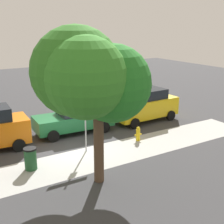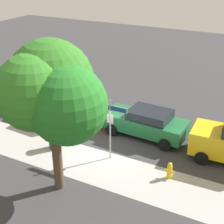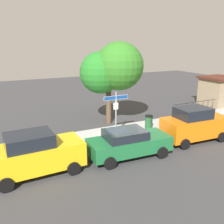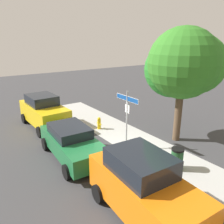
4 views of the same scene
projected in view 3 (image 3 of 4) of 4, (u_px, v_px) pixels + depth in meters
The scene contains 11 objects.
ground_plane at pixel (127, 138), 16.09m from camera, with size 60.00×60.00×0.00m, color #38383A.
sidewalk_strip at pixel (142, 128), 18.07m from camera, with size 24.00×2.60×0.00m, color #A8A8A4.
street_sign at pixel (116, 106), 15.61m from camera, with size 1.67×0.07×3.03m.
shade_tree at pixel (113, 68), 17.83m from camera, with size 4.39×4.10×6.07m.
car_yellow at pixel (35, 154), 11.45m from camera, with size 4.37×2.15×2.05m.
car_green at pixel (129, 143), 13.28m from camera, with size 4.53×2.16×1.54m.
car_orange at pixel (194, 125), 15.41m from camera, with size 4.23×2.15×2.16m.
iron_fence at pixel (195, 108), 21.39m from camera, with size 4.83×0.04×1.07m.
utility_shed at pixel (218, 91), 24.35m from camera, with size 3.15×3.04×2.78m.
fire_hydrant at pixel (70, 139), 14.96m from camera, with size 0.42×0.22×0.78m.
trash_bin at pixel (149, 122), 17.73m from camera, with size 0.55×0.55×0.98m.
Camera 3 is at (-7.55, -13.03, 5.98)m, focal length 39.85 mm.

